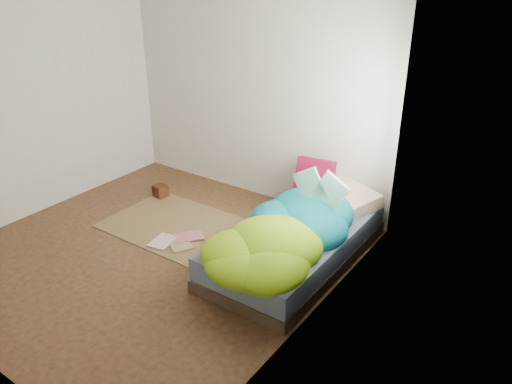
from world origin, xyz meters
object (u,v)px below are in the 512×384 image
pillow_magenta (315,178)px  open_book (320,178)px  floor_book_b (187,232)px  wooden_box (160,191)px  floor_book_a (154,240)px  bed (296,244)px

pillow_magenta → open_book: (0.35, -0.56, 0.28)m
pillow_magenta → floor_book_b: size_ratio=1.42×
open_book → floor_book_b: size_ratio=1.64×
pillow_magenta → floor_book_b: pillow_magenta is taller
wooden_box → floor_book_a: size_ratio=0.50×
floor_book_b → wooden_box: bearing=-172.8°
floor_book_a → open_book: bearing=15.7°
bed → floor_book_b: 1.23m
floor_book_a → floor_book_b: 0.36m
bed → floor_book_a: (-1.37, -0.55, -0.15)m
pillow_magenta → floor_book_b: (-0.96, -1.00, -0.52)m
wooden_box → pillow_magenta: bearing=15.2°
pillow_magenta → wooden_box: (-1.85, -0.50, -0.46)m
open_book → floor_book_b: bearing=-161.1°
bed → pillow_magenta: size_ratio=4.97×
pillow_magenta → bed: bearing=-81.2°
bed → pillow_magenta: (-0.23, 0.76, 0.37)m
bed → open_book: open_book is taller
pillow_magenta → open_book: 0.72m
wooden_box → bed: bearing=-7.0°
floor_book_b → floor_book_a: bearing=-83.7°
pillow_magenta → open_book: open_book is taller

